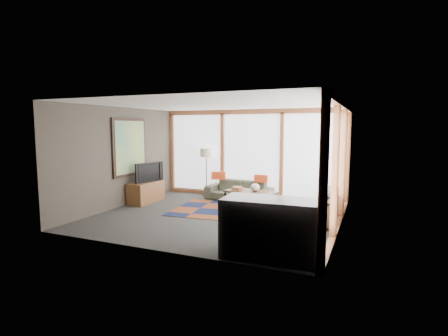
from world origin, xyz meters
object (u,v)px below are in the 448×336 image
at_px(coffee_table, 251,199).
at_px(bookshelf, 329,206).
at_px(sofa, 239,190).
at_px(television, 147,172).
at_px(bar_counter, 270,228).
at_px(floor_lamp, 206,172).
at_px(tv_console, 146,192).

distance_m(coffee_table, bookshelf, 2.01).
xyz_separation_m(sofa, television, (-2.24, -1.28, 0.57)).
relative_size(bookshelf, bar_counter, 1.48).
xyz_separation_m(bookshelf, television, (-4.86, -0.24, 0.57)).
distance_m(sofa, bar_counter, 4.50).
height_order(floor_lamp, television, floor_lamp).
relative_size(floor_lamp, television, 1.54).
relative_size(sofa, television, 2.01).
relative_size(tv_console, bar_counter, 0.76).
bearing_deg(bar_counter, bookshelf, 76.04).
bearing_deg(bookshelf, coffee_table, 173.10).
bearing_deg(coffee_table, television, -170.51).
bearing_deg(bar_counter, television, 144.55).
xyz_separation_m(sofa, coffee_table, (0.63, -0.80, -0.06)).
height_order(television, bar_counter, television).
xyz_separation_m(sofa, floor_lamp, (-1.15, 0.24, 0.45)).
bearing_deg(coffee_table, sofa, 128.33).
bearing_deg(bookshelf, floor_lamp, 161.31).
bearing_deg(tv_console, sofa, 30.08).
relative_size(bookshelf, television, 2.36).
distance_m(tv_console, television, 0.56).
bearing_deg(bar_counter, sofa, 114.08).
distance_m(sofa, floor_lamp, 1.26).
bearing_deg(bar_counter, coffee_table, 110.81).
height_order(coffee_table, bar_counter, bar_counter).
distance_m(sofa, bookshelf, 2.82).
distance_m(television, bar_counter, 5.09).
xyz_separation_m(coffee_table, bar_counter, (1.41, -3.21, 0.26)).
height_order(sofa, bookshelf, bookshelf).
height_order(bookshelf, tv_console, tv_console).
bearing_deg(bookshelf, sofa, 158.39).
height_order(sofa, coffee_table, sofa).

